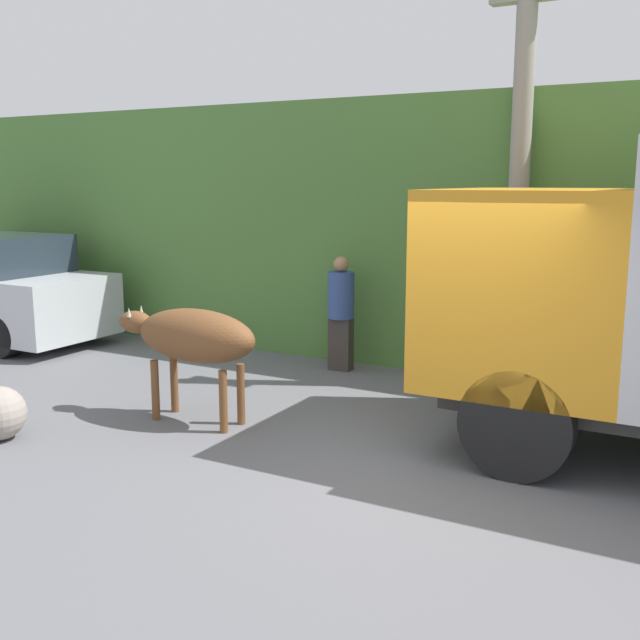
# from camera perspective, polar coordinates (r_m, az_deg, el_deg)

# --- Properties ---
(ground_plane) EXTENTS (60.00, 60.00, 0.00)m
(ground_plane) POSITION_cam_1_polar(r_m,az_deg,el_deg) (7.20, 8.08, -11.43)
(ground_plane) COLOR slate
(hillside_embankment) EXTENTS (32.00, 5.90, 3.85)m
(hillside_embankment) POSITION_cam_1_polar(r_m,az_deg,el_deg) (12.98, 18.58, 6.67)
(hillside_embankment) COLOR #4C7A38
(hillside_embankment) RESTS_ON ground_plane
(building_backdrop) EXTENTS (4.52, 2.70, 2.84)m
(building_backdrop) POSITION_cam_1_polar(r_m,az_deg,el_deg) (12.42, 4.40, 4.78)
(building_backdrop) COLOR #B2BCAD
(building_backdrop) RESTS_ON ground_plane
(brown_cow) EXTENTS (1.86, 0.60, 1.29)m
(brown_cow) POSITION_cam_1_polar(r_m,az_deg,el_deg) (8.43, -9.67, -1.29)
(brown_cow) COLOR brown
(brown_cow) RESTS_ON ground_plane
(pedestrian_on_hill) EXTENTS (0.40, 0.40, 1.64)m
(pedestrian_on_hill) POSITION_cam_1_polar(r_m,az_deg,el_deg) (10.63, 1.61, 0.84)
(pedestrian_on_hill) COLOR #38332D
(pedestrian_on_hill) RESTS_ON ground_plane
(utility_pole) EXTENTS (0.90, 0.25, 5.51)m
(utility_pole) POSITION_cam_1_polar(r_m,az_deg,el_deg) (9.87, 14.98, 11.24)
(utility_pole) COLOR gray
(utility_pole) RESTS_ON ground_plane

